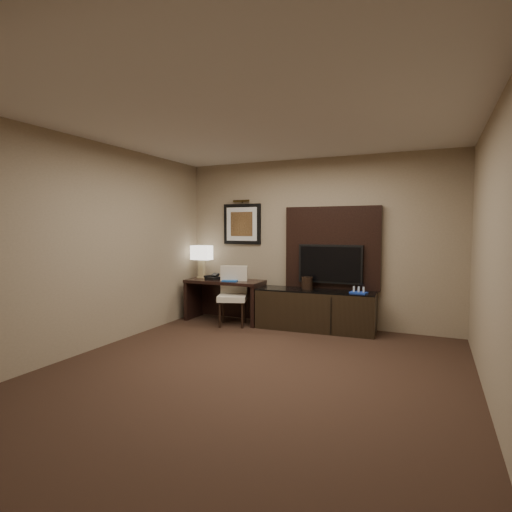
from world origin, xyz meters
The scene contains 19 objects.
floor centered at (0.00, 0.00, -0.01)m, with size 4.50×5.00×0.01m, color black.
ceiling centered at (0.00, 0.00, 2.70)m, with size 4.50×5.00×0.01m, color silver.
wall_back centered at (0.00, 2.50, 1.35)m, with size 4.50×0.01×2.70m, color gray.
wall_front centered at (0.00, -2.50, 1.35)m, with size 4.50×0.01×2.70m, color gray.
wall_left centered at (-2.25, 0.00, 1.35)m, with size 0.01×5.00×2.70m, color gray.
wall_right centered at (2.25, 0.00, 1.35)m, with size 0.01×5.00×2.70m, color gray.
desk centered at (-1.45, 2.10, 0.35)m, with size 1.31×0.56×0.70m, color black.
credenza centered at (0.12, 2.15, 0.31)m, with size 1.82×0.50×0.63m, color black.
tv_wall_panel centered at (0.30, 2.44, 1.27)m, with size 1.50×0.12×1.30m, color black.
tv centered at (0.30, 2.34, 1.02)m, with size 1.00×0.08×0.60m, color black.
artwork centered at (-1.30, 2.48, 1.65)m, with size 0.70×0.04×0.70m, color black.
picture_light centered at (-1.30, 2.44, 2.05)m, with size 0.04×0.04×0.30m, color #403014.
desk_chair centered at (-1.19, 1.88, 0.47)m, with size 0.45×0.51×0.93m, color beige, non-canonical shape.
table_lamp centered at (-1.96, 2.21, 0.97)m, with size 0.33×0.19×0.53m, color tan, non-canonical shape.
desk_phone centered at (-1.65, 2.05, 0.76)m, with size 0.21×0.19×0.10m, color black, non-canonical shape.
blue_folder centered at (-1.30, 2.06, 0.71)m, with size 0.25×0.33×0.02m, color #1B54AF.
book centered at (-1.36, 2.09, 0.81)m, with size 0.16×0.02×0.22m, color #C5AD9B.
ice_bucket centered at (-0.02, 2.17, 0.72)m, with size 0.17×0.17×0.19m, color black.
minibar_tray centered at (0.78, 2.10, 0.67)m, with size 0.24×0.14×0.09m, color #1B3CB2, non-canonical shape.
Camera 1 is at (1.77, -3.80, 1.58)m, focal length 28.00 mm.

